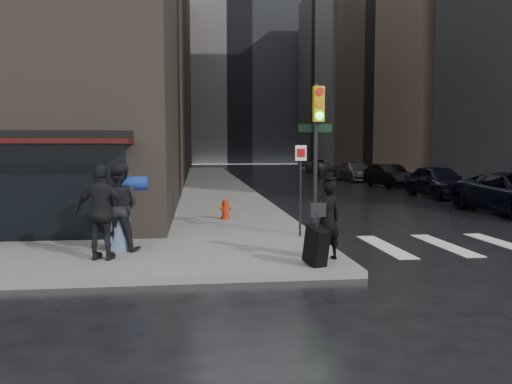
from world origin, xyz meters
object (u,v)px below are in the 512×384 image
man_overcoat (325,223)px  parked_car_5 (316,166)px  parked_car_3 (355,171)px  traffic_light (315,138)px  parked_car_2 (389,176)px  man_greycoat (102,212)px  man_jeans (118,207)px  parked_car_4 (324,169)px  parked_car_1 (438,181)px  fire_hydrant (225,210)px

man_overcoat → parked_car_5: (9.90, 41.32, -0.27)m
parked_car_3 → traffic_light: bearing=-115.2°
parked_car_2 → man_greycoat: bearing=-130.4°
man_jeans → parked_car_4: (13.39, 32.96, -0.46)m
parked_car_2 → parked_car_5: size_ratio=1.11×
man_greycoat → parked_car_2: man_greycoat is taller
parked_car_4 → man_jeans: bearing=-106.8°
man_overcoat → parked_car_3: (9.67, 27.74, -0.20)m
parked_car_1 → parked_car_4: parked_car_1 is taller
man_greycoat → parked_car_3: bearing=-106.4°
parked_car_3 → parked_car_5: bearing=84.2°
man_overcoat → man_jeans: (-4.39, 1.57, 0.22)m
parked_car_4 → parked_car_5: (0.90, 6.79, -0.02)m
parked_car_5 → man_jeans: bearing=-112.0°
parked_car_2 → parked_car_4: parked_car_2 is taller
parked_car_2 → parked_car_4: (-0.71, 13.59, -0.05)m
man_greycoat → parked_car_4: (13.58, 33.88, -0.46)m
parked_car_1 → parked_car_3: size_ratio=0.96×
parked_car_4 → man_overcoat: bearing=-99.3°
man_jeans → man_greycoat: 0.94m
parked_car_2 → parked_car_5: bearing=84.3°
man_overcoat → parked_car_4: (9.00, 34.53, -0.24)m
man_jeans → traffic_light: (4.86, 1.28, 1.59)m
man_jeans → fire_hydrant: bearing=-113.0°
man_overcoat → man_greycoat: 4.63m
parked_car_5 → man_greycoat: bearing=-111.8°
fire_hydrant → man_overcoat: bearing=-75.4°
fire_hydrant → parked_car_2: 18.42m
man_jeans → parked_car_3: (14.06, 26.17, -0.42)m
traffic_light → parked_car_5: bearing=73.3°
parked_car_2 → parked_car_4: bearing=87.8°
man_overcoat → man_greycoat: man_greycoat is taller
parked_car_3 → man_greycoat: bearing=-122.6°
fire_hydrant → parked_car_3: 24.11m
parked_car_4 → fire_hydrant: bearing=-105.5°
fire_hydrant → man_jeans: bearing=-118.9°
man_jeans → parked_car_4: 35.58m
man_jeans → fire_hydrant: 5.65m
parked_car_1 → parked_car_2: (0.09, 6.79, -0.08)m
traffic_light → parked_car_1: 14.67m
parked_car_4 → parked_car_2: bearing=-81.7°
parked_car_3 → man_jeans: bearing=-123.1°
parked_car_1 → traffic_light: bearing=-129.3°
fire_hydrant → parked_car_2: (11.40, 14.47, 0.29)m
man_greycoat → fire_hydrant: bearing=-105.1°
parked_car_3 → parked_car_5: size_ratio=1.24×
man_jeans → fire_hydrant: size_ratio=2.99×
traffic_light → parked_car_5: traffic_light is taller
man_overcoat → parked_car_3: bearing=-127.2°
man_jeans → parked_car_1: man_jeans is taller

